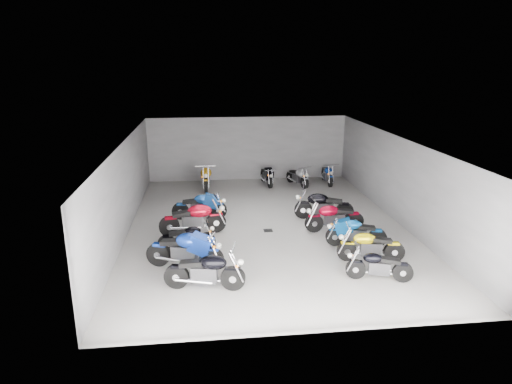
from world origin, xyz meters
TOP-DOWN VIEW (x-y plane):
  - ground at (0.00, 0.00)m, footprint 14.00×14.00m
  - wall_back at (0.00, 7.00)m, footprint 10.00×0.10m
  - wall_left at (-5.00, 0.00)m, footprint 0.10×14.00m
  - wall_right at (5.00, 0.00)m, footprint 0.10×14.00m
  - ceiling at (0.00, 0.00)m, footprint 10.00×14.00m
  - drain_grate at (0.00, -0.50)m, footprint 0.32×0.32m
  - motorcycle_left_a at (-2.27, -4.63)m, footprint 2.19×0.60m
  - motorcycle_left_b at (-2.84, -3.27)m, footprint 2.30×0.88m
  - motorcycle_left_c at (-2.83, -1.96)m, footprint 1.86×0.39m
  - motorcycle_left_d at (-2.65, -0.53)m, footprint 2.36×0.57m
  - motorcycle_left_e at (-2.43, 1.09)m, footprint 2.13×0.43m
  - motorcycle_right_a at (2.51, -4.66)m, footprint 1.81×0.62m
  - motorcycle_right_b at (2.72, -3.41)m, footprint 2.05×0.51m
  - motorcycle_right_c at (2.65, -2.23)m, footprint 1.99×0.56m
  - motorcycle_right_d at (2.33, -0.79)m, footprint 2.18×0.45m
  - motorcycle_right_e at (2.27, 0.48)m, footprint 2.25×0.72m
  - motorcycle_back_b at (-2.15, 5.35)m, footprint 0.48×2.40m
  - motorcycle_back_d at (0.81, 5.76)m, footprint 0.44×1.96m
  - motorcycle_back_e at (2.29, 5.44)m, footprint 0.77×1.83m
  - motorcycle_back_f at (3.84, 5.64)m, footprint 0.41×2.00m

SIDE VIEW (x-z plane):
  - ground at x=0.00m, z-range 0.00..0.00m
  - drain_grate at x=0.00m, z-range 0.00..0.01m
  - motorcycle_right_a at x=2.51m, z-range 0.04..0.85m
  - motorcycle_left_c at x=-2.83m, z-range 0.04..0.85m
  - motorcycle_back_e at x=2.29m, z-range 0.04..0.87m
  - motorcycle_back_d at x=0.81m, z-range 0.04..0.90m
  - motorcycle_back_f at x=3.84m, z-range 0.04..0.92m
  - motorcycle_right_c at x=2.65m, z-range 0.04..0.92m
  - motorcycle_right_b at x=2.72m, z-range 0.04..0.95m
  - motorcycle_left_e at x=-2.43m, z-range 0.04..0.98m
  - motorcycle_right_d at x=2.33m, z-range 0.04..1.00m
  - motorcycle_left_a at x=-2.27m, z-range 0.04..1.01m
  - motorcycle_right_e at x=2.27m, z-range 0.05..1.05m
  - motorcycle_left_d at x=-2.65m, z-range 0.05..1.09m
  - motorcycle_left_b at x=-2.84m, z-range 0.05..1.09m
  - motorcycle_back_b at x=-2.15m, z-range 0.05..1.10m
  - wall_back at x=0.00m, z-range 0.00..3.20m
  - wall_left at x=-5.00m, z-range 0.00..3.20m
  - wall_right at x=5.00m, z-range 0.00..3.20m
  - ceiling at x=0.00m, z-range 3.20..3.24m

